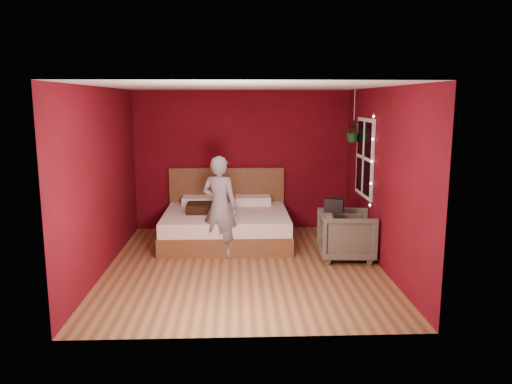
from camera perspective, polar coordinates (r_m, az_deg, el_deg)
name	(u,v)px	position (r m, az deg, el deg)	size (l,w,h in m)	color
floor	(244,266)	(7.45, -1.34, -8.46)	(4.50, 4.50, 0.00)	olive
room_walls	(244,153)	(7.08, -1.39, 4.50)	(4.04, 4.54, 2.62)	maroon
window	(365,158)	(8.26, 12.30, 3.87)	(0.05, 0.97, 1.27)	white
fairy_lights	(372,161)	(7.75, 13.09, 3.42)	(0.04, 0.04, 1.45)	silver
bed	(226,223)	(8.70, -3.41, -3.59)	(2.14, 1.82, 1.17)	brown
person	(220,207)	(7.72, -4.17, -1.69)	(0.58, 0.38, 1.59)	gray
armchair	(347,235)	(7.81, 10.32, -4.87)	(0.80, 0.82, 0.75)	#64644F
handbag	(334,205)	(7.64, 8.91, -1.49)	(0.29, 0.14, 0.20)	black
throw_pillow	(200,208)	(8.52, -6.40, -1.82)	(0.44, 0.44, 0.16)	black
hanging_plant	(354,131)	(8.65, 11.10, 6.84)	(0.40, 0.37, 0.89)	silver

